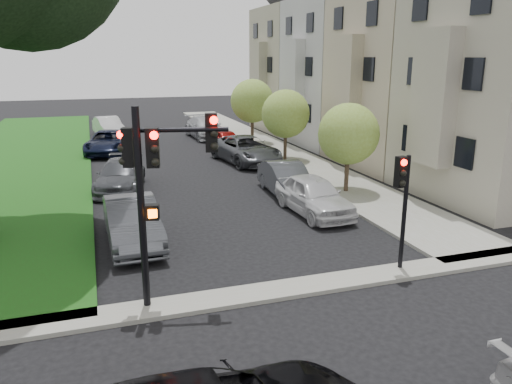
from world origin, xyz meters
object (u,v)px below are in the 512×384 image
object	(u,v)px
car_parked_3	(226,139)
traffic_signal_main	(156,172)
car_parked_9	(109,127)
car_parked_2	(246,150)
car_parked_1	(286,179)
car_parked_4	(205,128)
small_tree_c	(252,101)
car_parked_5	(132,222)
car_parked_0	(314,195)
car_parked_8	(108,142)
traffic_signal_secondary	(403,192)
small_tree_b	(286,114)
small_tree_a	(349,134)
car_parked_6	(120,175)

from	to	relation	value
car_parked_3	traffic_signal_main	bearing A→B (deg)	-118.26
car_parked_3	car_parked_9	size ratio (longest dim) A/B	0.83
traffic_signal_main	car_parked_2	world-z (taller)	traffic_signal_main
car_parked_1	car_parked_4	bearing A→B (deg)	92.21
small_tree_c	car_parked_5	xyz separation A→B (m)	(-9.94, -17.73, -2.30)
car_parked_3	car_parked_9	bearing A→B (deg)	122.72
car_parked_0	car_parked_2	world-z (taller)	car_parked_2
car_parked_0	car_parked_8	distance (m)	17.62
traffic_signal_secondary	small_tree_b	bearing A→B (deg)	80.23
traffic_signal_main	traffic_signal_secondary	size ratio (longest dim) A/B	1.45
small_tree_a	traffic_signal_secondary	xyz separation A→B (m)	(-2.76, -8.29, -0.33)
car_parked_1	car_parked_6	size ratio (longest dim) A/B	0.92
small_tree_b	small_tree_c	xyz separation A→B (m)	(0.00, 6.46, 0.22)
traffic_signal_main	small_tree_c	bearing A→B (deg)	66.82
car_parked_4	car_parked_8	bearing A→B (deg)	-153.06
car_parked_9	car_parked_4	bearing A→B (deg)	-33.44
traffic_signal_secondary	car_parked_3	distance (m)	21.17
traffic_signal_secondary	car_parked_9	bearing A→B (deg)	103.36
car_parked_2	car_parked_5	xyz separation A→B (m)	(-7.56, -11.59, -0.02)
car_parked_6	car_parked_8	bearing A→B (deg)	103.07
car_parked_0	car_parked_4	xyz separation A→B (m)	(0.14, 20.39, 0.03)
small_tree_b	car_parked_5	bearing A→B (deg)	-131.41
car_parked_3	car_parked_9	xyz separation A→B (m)	(-7.37, 8.20, 0.11)
small_tree_a	traffic_signal_main	size ratio (longest dim) A/B	0.82
car_parked_0	car_parked_5	distance (m)	7.29
small_tree_b	car_parked_4	bearing A→B (deg)	104.21
car_parked_4	car_parked_8	world-z (taller)	car_parked_4
car_parked_5	small_tree_b	bearing A→B (deg)	46.80
car_parked_4	car_parked_9	size ratio (longest dim) A/B	1.18
car_parked_5	car_parked_9	world-z (taller)	car_parked_5
car_parked_0	car_parked_9	distance (m)	24.40
small_tree_a	car_parked_4	world-z (taller)	small_tree_a
traffic_signal_main	car_parked_4	bearing A→B (deg)	75.09
car_parked_2	car_parked_6	bearing A→B (deg)	-159.52
small_tree_b	car_parked_3	bearing A→B (deg)	114.69
car_parked_0	car_parked_1	distance (m)	3.01
car_parked_1	car_parked_3	bearing A→B (deg)	90.80
traffic_signal_secondary	car_parked_0	world-z (taller)	traffic_signal_secondary
small_tree_a	traffic_signal_main	bearing A→B (deg)	-139.32
small_tree_a	car_parked_6	xyz separation A→B (m)	(-9.88, 3.87, -2.06)
car_parked_0	car_parked_6	world-z (taller)	car_parked_0
car_parked_0	car_parked_3	size ratio (longest dim) A/B	1.16
car_parked_1	car_parked_5	bearing A→B (deg)	-147.34
car_parked_1	car_parked_2	world-z (taller)	car_parked_2
car_parked_1	car_parked_5	world-z (taller)	car_parked_5
small_tree_c	car_parked_9	bearing A→B (deg)	144.87
traffic_signal_main	traffic_signal_secondary	world-z (taller)	traffic_signal_main
traffic_signal_secondary	car_parked_2	distance (m)	16.41
small_tree_b	small_tree_a	bearing A→B (deg)	-90.00
car_parked_0	car_parked_5	bearing A→B (deg)	-173.39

